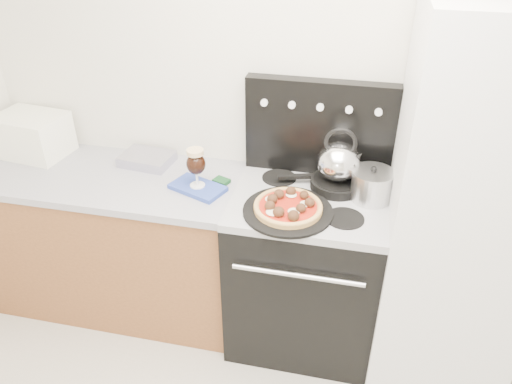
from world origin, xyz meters
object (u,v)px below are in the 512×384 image
(fridge, at_px, (461,212))
(stove_body, at_px, (305,271))
(toaster_oven, at_px, (32,135))
(tea_kettle, at_px, (339,159))
(pizza, at_px, (288,206))
(base_cabinet, at_px, (119,243))
(pizza_pan, at_px, (288,211))
(beer_glass, at_px, (196,168))
(oven_mitt, at_px, (198,188))
(stock_pot, at_px, (372,186))
(skillet, at_px, (337,184))

(fridge, bearing_deg, stove_body, 177.95)
(toaster_oven, distance_m, tea_kettle, 1.73)
(pizza, bearing_deg, toaster_oven, 168.27)
(base_cabinet, height_order, pizza_pan, pizza_pan)
(beer_glass, relative_size, pizza_pan, 0.49)
(beer_glass, height_order, pizza, beer_glass)
(toaster_oven, height_order, oven_mitt, toaster_oven)
(toaster_oven, bearing_deg, beer_glass, -2.89)
(beer_glass, relative_size, stock_pot, 1.07)
(stove_body, bearing_deg, base_cabinet, 178.70)
(fridge, bearing_deg, beer_glass, 179.83)
(tea_kettle, distance_m, stock_pot, 0.21)
(oven_mitt, relative_size, skillet, 1.04)
(oven_mitt, relative_size, pizza_pan, 0.65)
(skillet, height_order, tea_kettle, tea_kettle)
(base_cabinet, height_order, beer_glass, beer_glass)
(fridge, relative_size, beer_glass, 9.04)
(oven_mitt, bearing_deg, tea_kettle, 11.40)
(beer_glass, relative_size, skillet, 0.79)
(fridge, height_order, pizza_pan, fridge)
(pizza_pan, relative_size, pizza, 1.32)
(stock_pot, bearing_deg, fridge, -10.28)
(base_cabinet, relative_size, stove_body, 1.65)
(fridge, relative_size, tea_kettle, 8.04)
(fridge, relative_size, toaster_oven, 5.10)
(tea_kettle, relative_size, stock_pot, 1.20)
(stove_body, distance_m, oven_mitt, 0.74)
(stove_body, height_order, pizza, pizza)
(stove_body, relative_size, beer_glass, 4.19)
(beer_glass, xyz_separation_m, stock_pot, (0.86, 0.07, -0.04))
(beer_glass, distance_m, tea_kettle, 0.71)
(toaster_oven, distance_m, skillet, 1.73)
(fridge, bearing_deg, skillet, 166.18)
(stove_body, xyz_separation_m, skillet, (0.12, 0.12, 0.50))
(stove_body, relative_size, toaster_oven, 2.36)
(stove_body, distance_m, skillet, 0.53)
(base_cabinet, xyz_separation_m, skillet, (1.22, 0.09, 0.51))
(skillet, bearing_deg, fridge, -13.82)
(oven_mitt, bearing_deg, stock_pot, 4.71)
(skillet, bearing_deg, stock_pot, -21.92)
(oven_mitt, bearing_deg, pizza_pan, -15.08)
(fridge, relative_size, pizza, 5.92)
(toaster_oven, xyz_separation_m, pizza_pan, (1.52, -0.32, -0.09))
(skillet, bearing_deg, tea_kettle, 0.00)
(base_cabinet, distance_m, stock_pot, 1.50)
(base_cabinet, bearing_deg, skillet, 4.34)
(base_cabinet, bearing_deg, beer_glass, -4.96)
(toaster_oven, bearing_deg, oven_mitt, -2.89)
(beer_glass, xyz_separation_m, pizza_pan, (0.49, -0.13, -0.10))
(oven_mitt, relative_size, stock_pot, 1.40)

